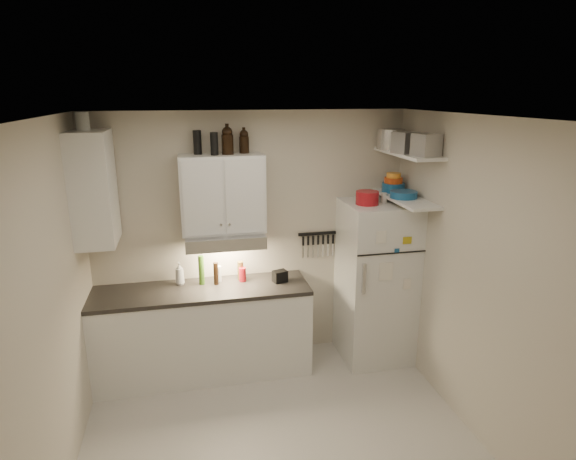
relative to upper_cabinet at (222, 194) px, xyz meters
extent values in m
cube|color=beige|center=(0.30, -1.33, -1.84)|extent=(3.20, 3.00, 0.02)
cube|color=white|center=(0.30, -1.33, 0.78)|extent=(3.20, 3.00, 0.02)
cube|color=beige|center=(0.30, 0.18, -0.53)|extent=(3.20, 0.02, 2.60)
cube|color=beige|center=(-1.31, -1.33, -0.53)|extent=(0.02, 3.00, 2.60)
cube|color=beige|center=(1.91, -1.33, -0.53)|extent=(0.02, 3.00, 2.60)
cube|color=white|center=(-0.25, -0.14, -1.39)|extent=(2.10, 0.60, 0.88)
cube|color=#272421|center=(-0.25, -0.14, -0.93)|extent=(2.10, 0.62, 0.04)
cube|color=white|center=(0.00, 0.00, 0.00)|extent=(0.80, 0.33, 0.75)
cube|color=white|center=(-1.14, -0.14, 0.12)|extent=(0.33, 0.55, 1.00)
cube|color=silver|center=(0.00, -0.06, -0.44)|extent=(0.76, 0.46, 0.12)
cube|color=silver|center=(1.55, -0.18, -0.98)|extent=(0.70, 0.68, 1.70)
cube|color=white|center=(1.75, -0.31, 0.38)|extent=(0.30, 0.95, 0.03)
cube|color=white|center=(1.75, -0.31, -0.07)|extent=(0.30, 0.95, 0.03)
cube|color=black|center=(1.00, 0.15, -0.51)|extent=(0.42, 0.02, 0.03)
cylinder|color=maroon|center=(1.40, -0.21, -0.06)|extent=(0.25, 0.25, 0.13)
cube|color=#B09916|center=(1.79, -0.35, -0.09)|extent=(0.19, 0.23, 0.07)
cylinder|color=silver|center=(1.59, -0.18, -0.08)|extent=(0.07, 0.07, 0.10)
cylinder|color=silver|center=(1.69, -0.02, 0.49)|extent=(0.32, 0.32, 0.20)
cube|color=#AAAAAD|center=(1.68, -0.38, 0.49)|extent=(0.25, 0.24, 0.20)
cube|color=#AAAAAD|center=(1.76, -0.62, 0.49)|extent=(0.24, 0.24, 0.20)
cylinder|color=#175081|center=(1.75, -0.04, 0.00)|extent=(0.23, 0.23, 0.09)
cylinder|color=#CC4413|center=(1.74, -0.04, 0.07)|extent=(0.19, 0.19, 0.06)
cylinder|color=orange|center=(1.74, -0.04, 0.12)|extent=(0.15, 0.15, 0.05)
cylinder|color=#175081|center=(1.72, -0.33, -0.02)|extent=(0.32, 0.32, 0.07)
cylinder|color=black|center=(-0.06, -0.04, 0.48)|extent=(0.08, 0.08, 0.21)
cylinder|color=black|center=(-0.21, 0.06, 0.49)|extent=(0.09, 0.09, 0.22)
cylinder|color=silver|center=(-1.17, -0.11, 0.70)|extent=(0.15, 0.15, 0.16)
imported|color=white|center=(-0.45, 0.02, -0.78)|extent=(0.12, 0.12, 0.26)
cylinder|color=brown|center=(0.15, 0.02, -0.81)|extent=(0.07, 0.07, 0.19)
cylinder|color=#315715|center=(-0.24, -0.02, -0.76)|extent=(0.07, 0.07, 0.30)
cylinder|color=black|center=(-0.10, -0.06, -0.79)|extent=(0.06, 0.06, 0.23)
cylinder|color=silver|center=(-0.07, 0.01, -0.82)|extent=(0.07, 0.07, 0.17)
cylinder|color=maroon|center=(0.17, -0.03, -0.83)|extent=(0.07, 0.07, 0.14)
cube|color=black|center=(0.54, -0.12, -0.85)|extent=(0.16, 0.13, 0.12)
camera|label=1|loc=(-0.35, -4.56, 0.94)|focal=30.00mm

